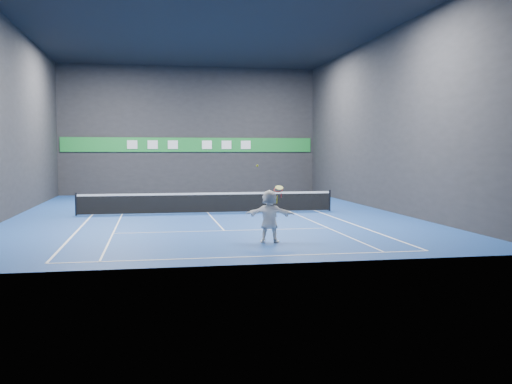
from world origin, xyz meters
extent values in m
plane|color=navy|center=(0.00, 0.00, 0.00)|extent=(26.00, 26.00, 0.00)
plane|color=black|center=(0.00, 0.00, 9.00)|extent=(26.00, 26.00, 0.00)
cube|color=#242426|center=(0.00, 13.00, 4.50)|extent=(18.00, 0.10, 9.00)
cube|color=#242426|center=(0.00, -13.00, 4.50)|extent=(18.00, 0.10, 9.00)
cube|color=#242426|center=(-9.00, 0.00, 4.50)|extent=(0.10, 26.00, 9.00)
cube|color=#242426|center=(9.00, 0.00, 4.50)|extent=(0.10, 26.00, 9.00)
cube|color=white|center=(0.00, -11.89, 0.00)|extent=(10.98, 0.08, 0.01)
cube|color=white|center=(0.00, 11.89, 0.00)|extent=(10.98, 0.08, 0.01)
cube|color=white|center=(-5.49, 0.00, 0.00)|extent=(0.08, 23.78, 0.01)
cube|color=white|center=(5.49, 0.00, 0.00)|extent=(0.08, 23.78, 0.01)
cube|color=white|center=(-4.11, 0.00, 0.00)|extent=(0.06, 23.78, 0.01)
cube|color=white|center=(4.11, 0.00, 0.00)|extent=(0.06, 23.78, 0.01)
cube|color=white|center=(0.00, -6.40, 0.00)|extent=(8.23, 0.06, 0.01)
cube|color=white|center=(0.00, 6.40, 0.00)|extent=(8.23, 0.06, 0.01)
cube|color=white|center=(0.00, 0.00, 0.00)|extent=(0.06, 12.80, 0.01)
imported|color=white|center=(1.12, -9.45, 0.87)|extent=(1.70, 0.94, 1.74)
sphere|color=#C9CF22|center=(0.71, -9.42, 2.53)|extent=(0.07, 0.07, 0.07)
cylinder|color=black|center=(-6.20, 0.00, 0.54)|extent=(0.10, 0.10, 1.07)
cylinder|color=black|center=(6.20, 0.00, 0.54)|extent=(0.10, 0.10, 1.07)
cube|color=black|center=(0.00, 0.00, 0.47)|extent=(12.40, 0.03, 0.86)
cube|color=white|center=(0.00, 0.00, 0.95)|extent=(12.40, 0.04, 0.10)
cube|color=#1B7F30|center=(0.00, 12.94, 3.50)|extent=(17.64, 0.06, 1.00)
cube|color=silver|center=(-4.00, 12.88, 3.50)|extent=(0.70, 0.04, 0.60)
cube|color=silver|center=(-2.60, 12.88, 3.50)|extent=(0.70, 0.04, 0.60)
cube|color=white|center=(-1.20, 12.88, 3.50)|extent=(0.70, 0.04, 0.60)
cube|color=white|center=(1.20, 12.88, 3.50)|extent=(0.70, 0.04, 0.60)
cube|color=white|center=(2.60, 12.88, 3.50)|extent=(0.70, 0.04, 0.60)
cube|color=white|center=(4.00, 12.88, 3.50)|extent=(0.70, 0.04, 0.60)
torus|color=red|center=(1.42, -9.40, 1.74)|extent=(0.42, 0.38, 0.22)
cylinder|color=#C7D64B|center=(1.45, -9.40, 1.81)|extent=(0.35, 0.32, 0.17)
cylinder|color=#B71313|center=(1.52, -9.40, 1.54)|extent=(0.06, 0.14, 0.17)
cylinder|color=yellow|center=(1.37, -9.42, 1.42)|extent=(0.06, 0.13, 0.26)
camera|label=1|loc=(-2.68, -27.71, 2.97)|focal=40.00mm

